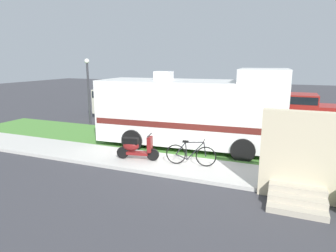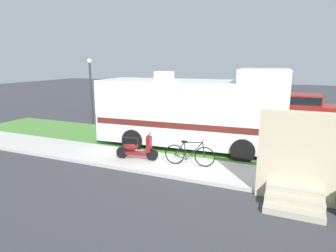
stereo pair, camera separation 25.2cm
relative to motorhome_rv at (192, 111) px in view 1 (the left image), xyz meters
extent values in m
plane|color=#38383D|center=(0.22, -1.30, -1.59)|extent=(80.00, 80.00, 0.00)
cube|color=beige|center=(0.22, -2.50, -1.53)|extent=(24.00, 2.00, 0.12)
cube|color=#4C8438|center=(0.22, 0.20, -1.55)|extent=(24.00, 3.40, 0.08)
cube|color=silver|center=(-0.12, -0.01, -0.01)|extent=(7.71, 2.98, 2.56)
cube|color=silver|center=(2.76, 0.19, 1.51)|extent=(1.95, 2.47, 0.50)
cube|color=#591E19|center=(-0.12, -0.01, -0.40)|extent=(7.56, 2.99, 0.24)
cube|color=black|center=(3.63, 0.25, 0.43)|extent=(0.22, 2.10, 0.90)
cube|color=silver|center=(-1.25, -0.08, 1.44)|extent=(0.74, 0.65, 0.36)
cylinder|color=black|center=(2.14, 1.33, -1.14)|extent=(0.92, 0.34, 0.90)
cylinder|color=black|center=(2.30, -1.03, -1.14)|extent=(0.92, 0.34, 0.90)
cylinder|color=black|center=(-2.27, 1.04, -1.14)|extent=(0.92, 0.34, 0.90)
cylinder|color=black|center=(-2.11, -1.33, -1.14)|extent=(0.92, 0.34, 0.90)
cylinder|color=black|center=(-0.67, -2.45, -1.25)|extent=(0.45, 0.18, 0.44)
cylinder|color=black|center=(-1.80, -2.65, -1.25)|extent=(0.45, 0.18, 0.44)
cube|color=maroon|center=(-1.24, -2.55, -1.23)|extent=(0.84, 0.42, 0.10)
cube|color=black|center=(-1.49, -2.60, -0.77)|extent=(0.60, 0.35, 0.20)
ellipsoid|color=maroon|center=(-1.49, -2.60, -0.97)|extent=(0.64, 0.40, 0.36)
cube|color=maroon|center=(-0.78, -2.47, -0.87)|extent=(0.19, 0.34, 0.56)
cylinder|color=black|center=(-0.78, -2.47, -0.52)|extent=(0.12, 0.50, 0.04)
sphere|color=white|center=(-0.78, -2.47, -0.69)|extent=(0.12, 0.12, 0.12)
torus|color=black|center=(1.25, -2.32, -1.12)|extent=(0.70, 0.13, 0.70)
torus|color=black|center=(0.21, -2.46, -1.12)|extent=(0.70, 0.13, 0.70)
cylinder|color=black|center=(0.89, -2.37, -0.95)|extent=(0.59, 0.12, 0.68)
cylinder|color=black|center=(0.58, -2.41, -0.98)|extent=(0.10, 0.05, 0.61)
cylinder|color=black|center=(0.86, -2.37, -0.65)|extent=(0.63, 0.12, 0.09)
cylinder|color=black|center=(0.41, -2.43, -1.20)|extent=(0.41, 0.09, 0.19)
cylinder|color=black|center=(0.38, -2.44, -0.90)|extent=(0.36, 0.08, 0.47)
cylinder|color=black|center=(1.21, -2.33, -0.87)|extent=(0.12, 0.05, 0.51)
cube|color=black|center=(0.55, -2.42, -0.64)|extent=(0.21, 0.13, 0.06)
cylinder|color=black|center=(1.17, -2.33, -0.58)|extent=(0.10, 0.52, 0.03)
cube|color=#B7B29E|center=(-6.94, 5.07, -0.54)|extent=(2.29, 2.12, 1.55)
cube|color=black|center=(-6.94, 5.07, -0.07)|extent=(2.18, 2.14, 0.44)
cube|color=#B7B29E|center=(-4.42, 5.10, -0.92)|extent=(2.80, 2.13, 0.78)
cylinder|color=black|center=(-7.10, 4.06, -1.21)|extent=(0.76, 0.25, 0.76)
cylinder|color=black|center=(-7.12, 6.07, -1.21)|extent=(0.76, 0.25, 0.76)
cylinder|color=black|center=(-4.08, 4.10, -1.21)|extent=(0.76, 0.25, 0.76)
cylinder|color=black|center=(-4.10, 6.11, -1.21)|extent=(0.76, 0.25, 0.76)
cube|color=maroon|center=(4.04, 7.69, -0.60)|extent=(2.60, 2.03, 1.42)
cube|color=black|center=(4.04, 7.69, -0.19)|extent=(2.47, 2.05, 0.44)
cylinder|color=black|center=(3.85, 6.72, -1.21)|extent=(0.76, 0.25, 0.76)
cylinder|color=black|center=(3.83, 8.64, -1.21)|extent=(0.76, 0.25, 0.76)
cube|color=#B2A893|center=(4.08, -4.10, -1.51)|extent=(1.40, 0.96, 0.16)
cube|color=#B2A893|center=(4.08, -3.94, -1.35)|extent=(1.40, 0.64, 0.16)
cube|color=#B2A893|center=(4.08, -3.78, -1.19)|extent=(1.40, 0.32, 0.16)
cube|color=beige|center=(4.08, -3.47, -0.39)|extent=(2.00, 0.30, 2.40)
cylinder|color=#B2B2B7|center=(3.81, -2.81, -1.36)|extent=(0.07, 0.07, 0.22)
cylinder|color=#B2B2B7|center=(3.81, -2.81, -1.23)|extent=(0.03, 0.03, 0.04)
cylinder|color=black|center=(3.81, -2.81, -1.20)|extent=(0.04, 0.04, 0.02)
cylinder|color=#333338|center=(-6.94, 2.30, 0.16)|extent=(0.12, 0.12, 3.50)
sphere|color=silver|center=(-6.94, 2.30, 2.03)|extent=(0.28, 0.28, 0.28)
camera|label=1|loc=(3.64, -11.60, 2.06)|focal=31.43mm
camera|label=2|loc=(3.88, -11.50, 2.06)|focal=31.43mm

